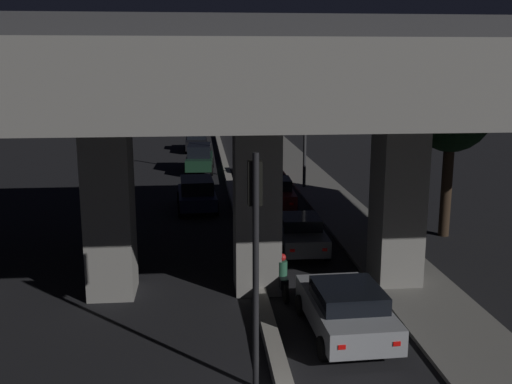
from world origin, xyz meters
TOP-DOWN VIEW (x-y plane):
  - median_divider at (0.00, 35.00)m, footprint 0.41×126.00m
  - sidewalk_right at (5.07, 28.00)m, footprint 2.67×126.00m
  - elevated_overpass at (-0.19, 8.12)m, footprint 26.74×12.52m
  - traffic_light_left_of_median at (-0.60, 2.18)m, footprint 0.30×0.49m
  - street_lamp at (3.81, 23.19)m, footprint 2.66×0.32m
  - car_silver_lead at (2.04, 4.54)m, footprint 2.17×4.15m
  - car_grey_second at (2.05, 11.98)m, footprint 1.87×4.33m
  - car_dark_red_third at (1.85, 18.61)m, footprint 2.14×4.17m
  - car_dark_red_fourth at (2.02, 26.70)m, footprint 1.96×4.76m
  - car_dark_blue_lead_oncoming at (-1.92, 18.77)m, footprint 2.06×4.03m
  - car_dark_green_second_oncoming at (-1.75, 29.31)m, footprint 1.97×4.61m
  - car_black_third_oncoming at (-1.98, 38.88)m, footprint 1.86×4.70m
  - car_dark_blue_fourth_oncoming at (-1.67, 50.35)m, footprint 1.93×4.22m
  - motorcycle_black_filtering_near at (0.73, 7.39)m, footprint 0.33×1.83m
  - pedestrian_on_sidewalk at (5.45, 10.02)m, footprint 0.34×0.34m
  - roadside_tree_kerbside_near at (8.40, 13.30)m, footprint 3.23×3.23m

SIDE VIEW (x-z plane):
  - sidewalk_right at x=5.07m, z-range 0.00..0.12m
  - median_divider at x=0.00m, z-range 0.00..0.30m
  - motorcycle_black_filtering_near at x=0.73m, z-range -0.10..1.27m
  - car_dark_red_fourth at x=2.02m, z-range 0.02..1.36m
  - car_grey_second at x=2.05m, z-range 0.02..1.39m
  - car_silver_lead at x=2.04m, z-range 0.03..1.44m
  - car_black_third_oncoming at x=-1.98m, z-range 0.00..1.50m
  - car_dark_red_third at x=1.85m, z-range 0.01..1.56m
  - car_dark_blue_lead_oncoming at x=-1.92m, z-range 0.04..1.61m
  - car_dark_green_second_oncoming at x=-1.75m, z-range 0.03..1.84m
  - car_dark_blue_fourth_oncoming at x=-1.67m, z-range 0.04..2.00m
  - pedestrian_on_sidewalk at x=5.45m, z-range 0.13..1.91m
  - traffic_light_left_of_median at x=-0.60m, z-range 0.96..6.29m
  - street_lamp at x=3.81m, z-range 0.77..8.79m
  - roadside_tree_kerbside_near at x=8.40m, z-range 1.70..8.49m
  - elevated_overpass at x=-0.19m, z-range 2.14..10.68m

